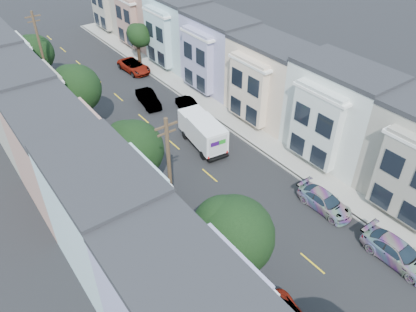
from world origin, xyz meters
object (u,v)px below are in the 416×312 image
(lead_sedan, at_px, (148,99))
(parked_right_c, at_px, (189,106))
(fedex_truck, at_px, (203,131))
(tree_e, at_px, (34,54))
(tree_b, at_px, (232,237))
(parked_right_d, at_px, (134,66))
(tree_d, at_px, (76,89))
(parked_left_d, at_px, (127,156))
(tree_c, at_px, (133,150))
(utility_pole_near, at_px, (170,182))
(tree_far_r, at_px, (139,36))
(parked_right_b, at_px, (325,202))
(parked_left_c, at_px, (209,241))
(parked_right_a, at_px, (398,253))
(utility_pole_far, at_px, (43,58))

(lead_sedan, bearing_deg, parked_right_c, -44.65)
(fedex_truck, relative_size, lead_sedan, 1.35)
(tree_e, height_order, lead_sedan, tree_e)
(tree_b, height_order, parked_right_d, tree_b)
(tree_d, distance_m, parked_left_d, 8.11)
(tree_c, height_order, tree_e, tree_c)
(utility_pole_near, xyz_separation_m, parked_right_c, (11.20, 14.40, -4.49))
(tree_far_r, height_order, parked_right_c, tree_far_r)
(tree_far_r, distance_m, parked_right_c, 14.88)
(tree_c, bearing_deg, parked_right_d, 62.69)
(tree_b, relative_size, fedex_truck, 1.31)
(tree_far_r, relative_size, utility_pole_near, 0.55)
(fedex_truck, height_order, parked_left_d, fedex_truck)
(lead_sedan, bearing_deg, parked_right_d, 80.88)
(tree_c, height_order, parked_left_d, tree_c)
(tree_d, relative_size, parked_right_b, 1.62)
(tree_far_r, height_order, parked_left_c, tree_far_r)
(lead_sedan, xyz_separation_m, parked_right_b, (2.90, -23.09, -0.06))
(tree_c, bearing_deg, fedex_truck, 17.45)
(tree_far_r, bearing_deg, parked_right_a, -92.85)
(tree_b, relative_size, utility_pole_far, 0.80)
(parked_left_d, bearing_deg, parked_right_a, -71.02)
(tree_c, xyz_separation_m, parked_right_a, (11.20, -16.70, -3.83))
(tree_far_r, distance_m, parked_right_a, 40.17)
(parked_left_d, bearing_deg, tree_far_r, 52.02)
(lead_sedan, xyz_separation_m, parked_right_c, (2.90, -3.95, -0.09))
(utility_pole_far, bearing_deg, tree_d, -90.01)
(tree_far_r, xyz_separation_m, parked_right_a, (-1.99, -40.00, -3.12))
(tree_c, bearing_deg, parked_right_c, 38.50)
(tree_c, distance_m, parked_right_c, 14.84)
(parked_right_c, bearing_deg, parked_right_b, -86.96)
(parked_left_c, bearing_deg, parked_right_c, 58.27)
(tree_far_r, relative_size, fedex_truck, 0.90)
(utility_pole_far, distance_m, parked_right_b, 33.03)
(parked_right_b, bearing_deg, utility_pole_near, 156.16)
(tree_c, relative_size, parked_right_a, 1.38)
(tree_c, height_order, parked_left_c, tree_c)
(parked_right_c, bearing_deg, parked_right_d, 93.04)
(tree_e, xyz_separation_m, lead_sedan, (8.30, -11.27, -3.66))
(tree_b, height_order, utility_pole_far, utility_pole_far)
(tree_c, distance_m, parked_left_c, 9.07)
(tree_e, xyz_separation_m, parked_right_b, (11.20, -34.37, -3.72))
(parked_right_b, bearing_deg, parked_right_a, -90.87)
(tree_b, relative_size, lead_sedan, 1.77)
(tree_d, xyz_separation_m, parked_left_d, (1.40, -6.56, -4.56))
(utility_pole_far, bearing_deg, tree_b, -90.00)
(tree_far_r, bearing_deg, parked_right_d, -141.19)
(parked_right_c, bearing_deg, fedex_truck, -110.04)
(lead_sedan, distance_m, parked_right_b, 23.27)
(tree_e, relative_size, lead_sedan, 1.46)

